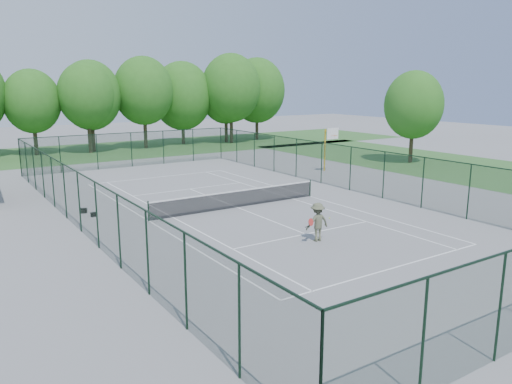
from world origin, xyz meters
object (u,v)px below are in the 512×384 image
Objects in this scene: basketball_goal at (329,141)px; sports_bag_a at (84,211)px; tennis_player at (317,222)px; tennis_net at (237,198)px.

basketball_goal is 10.26× the size of sports_bag_a.
tennis_player reaches higher than sports_bag_a.
tennis_player is at bearing -91.67° from tennis_net.
tennis_player is at bearing -30.81° from sports_bag_a.
basketball_goal is 1.84× the size of tennis_player.
tennis_player is (-0.22, -7.50, 0.33)m from tennis_net.
basketball_goal is at bearing 32.30° from sports_bag_a.
sports_bag_a is at bearing 124.69° from tennis_player.
basketball_goal is 19.15m from tennis_player.
tennis_player is at bearing -132.87° from basketball_goal.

